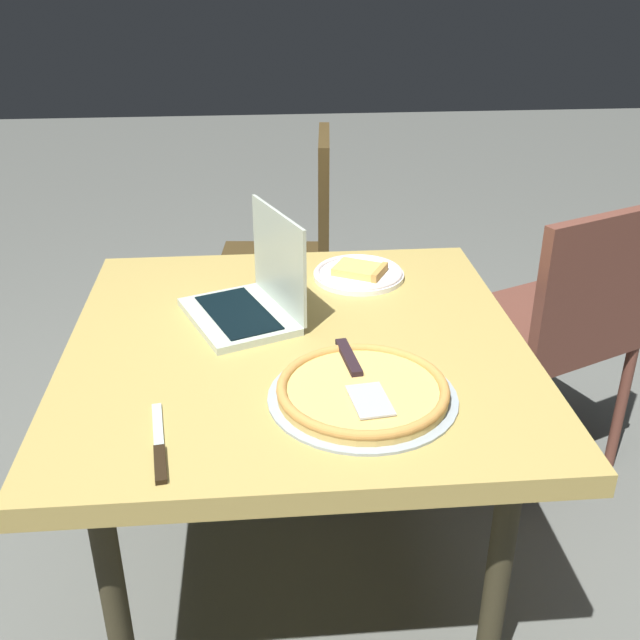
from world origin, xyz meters
TOP-DOWN VIEW (x-y plane):
  - ground_plane at (0.00, 0.00)m, footprint 12.00×12.00m
  - dining_table at (0.00, 0.00)m, footprint 1.07×1.04m
  - laptop at (-0.13, -0.10)m, footprint 0.35×0.31m
  - pizza_plate at (-0.34, 0.19)m, footprint 0.24×0.24m
  - pizza_tray at (0.26, 0.12)m, footprint 0.38×0.38m
  - table_knife at (0.40, -0.27)m, footprint 0.25×0.05m
  - chair_near at (-1.00, 0.05)m, footprint 0.43×0.43m
  - chair_far at (-0.39, 0.79)m, footprint 0.60×0.60m

SIDE VIEW (x-z plane):
  - ground_plane at x=0.00m, z-range 0.00..0.00m
  - chair_far at x=-0.39m, z-range 0.07..0.96m
  - chair_near at x=-1.00m, z-range 0.07..1.01m
  - dining_table at x=0.00m, z-range 0.29..0.99m
  - table_knife at x=0.40m, z-range 0.70..0.71m
  - pizza_plate at x=-0.34m, z-range 0.70..0.74m
  - pizza_tray at x=0.26m, z-range 0.70..0.74m
  - laptop at x=-0.13m, z-range 0.63..0.89m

